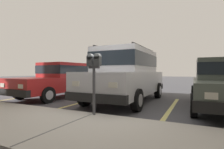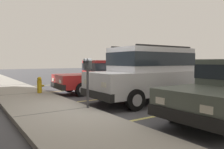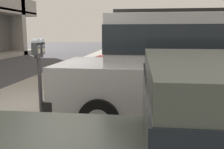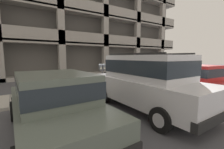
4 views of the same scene
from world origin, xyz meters
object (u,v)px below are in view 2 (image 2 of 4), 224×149
object	(u,v)px
silver_suv	(151,72)
parking_meter_near	(88,71)
dark_hatchback	(104,75)
fire_hydrant	(40,85)

from	to	relation	value
silver_suv	parking_meter_near	size ratio (longest dim) A/B	3.30
dark_hatchback	fire_hydrant	world-z (taller)	dark_hatchback
silver_suv	parking_meter_near	xyz separation A→B (m)	(-0.22, 2.74, 0.11)
silver_suv	dark_hatchback	size ratio (longest dim) A/B	1.05
dark_hatchback	fire_hydrant	distance (m)	3.01
dark_hatchback	parking_meter_near	world-z (taller)	parking_meter_near
silver_suv	fire_hydrant	size ratio (longest dim) A/B	6.85
silver_suv	fire_hydrant	world-z (taller)	silver_suv
silver_suv	parking_meter_near	world-z (taller)	silver_suv
silver_suv	dark_hatchback	bearing A→B (deg)	2.31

